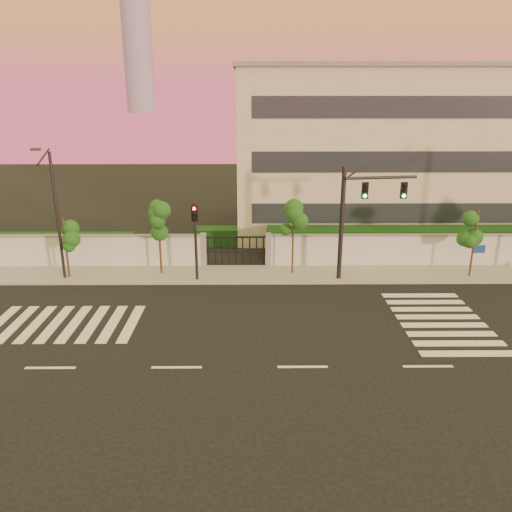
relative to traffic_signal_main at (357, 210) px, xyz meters
The scene contains 13 objects.
ground 11.17m from the traffic_signal_main, 111.85° to the right, with size 120.00×120.00×0.00m, color black.
sidewalk 5.70m from the traffic_signal_main, 167.06° to the left, with size 60.00×3.00×0.15m, color gray.
perimeter_wall 5.43m from the traffic_signal_main, 147.55° to the left, with size 60.00×0.36×2.20m.
hedge_row 6.70m from the traffic_signal_main, 117.69° to the left, with size 41.00×4.25×1.80m.
institutional_building 13.54m from the traffic_signal_main, 67.42° to the left, with size 24.40×12.40×12.25m.
road_markings 9.02m from the traffic_signal_main, 132.87° to the right, with size 57.00×7.62×0.02m.
street_tree_b 16.61m from the traffic_signal_main, behind, with size 1.37×1.09×3.72m.
street_tree_c 11.31m from the traffic_signal_main, behind, with size 1.59×1.27×4.60m.
street_tree_d 3.66m from the traffic_signal_main, 164.07° to the left, with size 1.41×1.13×4.63m.
street_tree_e 7.03m from the traffic_signal_main, ahead, with size 1.36×1.08×4.14m.
traffic_signal_main is the anchor object (origin of this frame).
traffic_signal_secondary 9.11m from the traffic_signal_main, behind, with size 0.36×0.35×4.68m.
streetlight_west 16.77m from the traffic_signal_main, behind, with size 0.46×1.86×7.73m.
Camera 1 is at (-1.98, -17.43, 10.34)m, focal length 35.00 mm.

